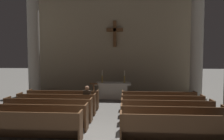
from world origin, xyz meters
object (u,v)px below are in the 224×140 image
candlestick_right (124,79)px  pew_left_row_2 (38,116)px  pew_right_row_2 (172,119)px  pew_left_row_1 (25,125)px  column_left_second (34,46)px  pew_left_row_5 (63,99)px  pew_right_row_1 (180,129)px  pew_right_row_3 (166,111)px  pew_right_row_5 (158,101)px  lone_worshipper (87,99)px  candlestick_left (102,78)px  lectern (94,93)px  altar (113,90)px  pew_left_row_3 (49,109)px  pew_right_row_4 (162,105)px  column_right_second (197,45)px  pew_left_row_4 (57,104)px

candlestick_right → pew_left_row_2: bearing=-118.6°
pew_right_row_2 → pew_left_row_1: bearing=-168.3°
column_left_second → pew_left_row_5: bearing=-44.1°
pew_right_row_1 → pew_right_row_3: (0.00, 1.96, 0.00)m
pew_right_row_5 → pew_left_row_1: bearing=-140.4°
pew_left_row_1 → lone_worshipper: lone_worshipper is taller
pew_left_row_5 → candlestick_right: 4.16m
pew_right_row_1 → pew_right_row_5: bearing=90.0°
column_left_second → pew_right_row_1: bearing=-41.3°
pew_left_row_5 → candlestick_left: 3.27m
pew_right_row_2 → lectern: size_ratio=3.09×
pew_left_row_1 → pew_left_row_2: (0.00, 0.98, 0.00)m
altar → candlestick_right: 1.01m
pew_left_row_2 → lone_worshipper: bearing=54.8°
pew_right_row_2 → lone_worshipper: (-3.33, 2.00, 0.22)m
pew_left_row_3 → lectern: bearing=69.1°
pew_right_row_4 → pew_right_row_5: size_ratio=1.00×
pew_left_row_3 → pew_right_row_2: 4.84m
pew_left_row_1 → pew_right_row_4: bearing=31.8°
pew_left_row_1 → column_left_second: bearing=112.2°
altar → pew_right_row_3: bearing=-63.0°
column_right_second → candlestick_right: (-4.32, 0.12, -2.05)m
pew_right_row_5 → column_left_second: size_ratio=0.52×
pew_left_row_3 → pew_right_row_5: (4.74, 1.96, 0.00)m
column_right_second → pew_right_row_3: bearing=-120.3°
pew_right_row_5 → column_left_second: bearing=160.8°
column_left_second → candlestick_left: 4.78m
pew_right_row_2 → column_left_second: size_ratio=0.52×
altar → lone_worshipper: size_ratio=1.67×
pew_right_row_5 → column_right_second: size_ratio=0.52×
pew_left_row_5 → column_left_second: 4.65m
pew_left_row_2 → pew_left_row_5: bearing=90.0°
pew_left_row_5 → pew_right_row_1: size_ratio=1.00×
pew_left_row_5 → pew_right_row_2: (4.74, -2.94, 0.00)m
pew_left_row_2 → altar: 6.11m
pew_left_row_1 → candlestick_left: (1.67, 6.62, 0.78)m
pew_left_row_2 → column_right_second: column_right_second is taller
column_right_second → lectern: column_right_second is taller
candlestick_left → lectern: 1.44m
pew_left_row_4 → pew_right_row_5: (4.74, 0.98, 0.00)m
pew_left_row_2 → pew_right_row_5: size_ratio=1.00×
pew_left_row_1 → pew_right_row_5: size_ratio=1.00×
pew_right_row_4 → column_right_second: column_right_second is taller
pew_left_row_2 → lectern: (1.32, 4.43, 0.07)m
pew_left_row_1 → pew_right_row_4: 5.58m
pew_right_row_5 → altar: size_ratio=1.62×
pew_right_row_4 → column_left_second: 8.67m
pew_left_row_5 → altar: (2.37, 2.69, 0.06)m
pew_left_row_1 → candlestick_right: candlestick_right is taller
pew_right_row_5 → candlestick_left: size_ratio=4.67×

